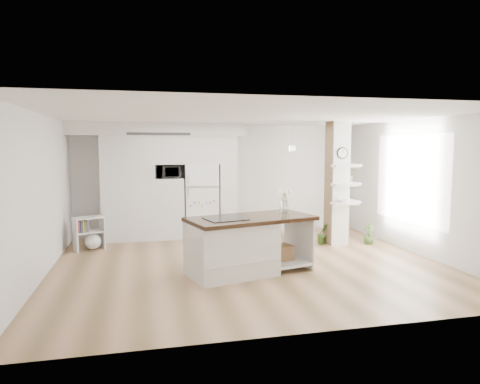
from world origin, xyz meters
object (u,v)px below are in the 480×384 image
object	(u,v)px
refrigerator	(201,200)
bookshelf	(90,235)
kitchen_island	(238,245)
floor_plant_a	(323,234)

from	to	relation	value
refrigerator	bookshelf	xyz separation A→B (m)	(-2.45, -0.84, -0.57)
refrigerator	kitchen_island	size ratio (longest dim) A/B	0.75
kitchen_island	floor_plant_a	world-z (taller)	kitchen_island
refrigerator	floor_plant_a	bearing A→B (deg)	-29.72
kitchen_island	bookshelf	size ratio (longest dim) A/B	3.33
bookshelf	floor_plant_a	size ratio (longest dim) A/B	1.49
kitchen_island	refrigerator	bearing A→B (deg)	78.57
bookshelf	refrigerator	bearing A→B (deg)	-4.96
refrigerator	floor_plant_a	world-z (taller)	refrigerator
refrigerator	floor_plant_a	xyz separation A→B (m)	(2.52, -1.44, -0.64)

